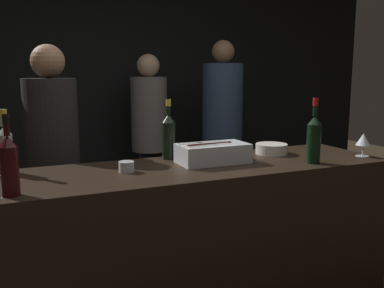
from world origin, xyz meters
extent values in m
cube|color=black|center=(0.00, 2.54, 1.40)|extent=(6.40, 0.06, 2.80)
cube|color=black|center=(0.00, 0.33, 0.49)|extent=(2.29, 0.65, 0.98)
cube|color=silver|center=(0.13, 0.36, 1.03)|extent=(0.40, 0.22, 0.11)
cylinder|color=#B2B7AD|center=(0.08, 0.32, 1.06)|extent=(0.27, 0.11, 0.07)
cylinder|color=black|center=(0.11, 0.36, 1.06)|extent=(0.28, 0.09, 0.07)
cylinder|color=#B2B7AD|center=(0.09, 0.41, 1.06)|extent=(0.30, 0.09, 0.07)
cylinder|color=silver|center=(0.60, 0.46, 1.01)|extent=(0.20, 0.20, 0.06)
cylinder|color=gray|center=(0.60, 0.46, 1.04)|extent=(0.17, 0.17, 0.01)
cylinder|color=silver|center=(1.07, 0.16, 0.98)|extent=(0.08, 0.08, 0.00)
cylinder|color=silver|center=(1.07, 0.16, 1.02)|extent=(0.01, 0.01, 0.07)
cone|color=silver|center=(1.07, 0.16, 1.09)|extent=(0.09, 0.09, 0.07)
cylinder|color=silver|center=(-0.38, 0.34, 1.01)|extent=(0.08, 0.08, 0.06)
sphere|color=#F9D67F|center=(-0.38, 0.34, 1.01)|extent=(0.04, 0.04, 0.04)
cylinder|color=black|center=(-0.06, 0.58, 1.09)|extent=(0.08, 0.08, 0.22)
cone|color=black|center=(-0.06, 0.58, 1.22)|extent=(0.08, 0.08, 0.05)
cylinder|color=black|center=(-0.06, 0.58, 1.29)|extent=(0.03, 0.03, 0.09)
cylinder|color=gold|center=(-0.06, 0.58, 1.32)|extent=(0.03, 0.03, 0.04)
cylinder|color=black|center=(0.66, 0.13, 1.09)|extent=(0.08, 0.08, 0.22)
cone|color=black|center=(0.66, 0.13, 1.23)|extent=(0.08, 0.08, 0.05)
cylinder|color=black|center=(0.66, 0.13, 1.30)|extent=(0.03, 0.03, 0.10)
cylinder|color=maroon|center=(0.66, 0.13, 1.33)|extent=(0.03, 0.03, 0.05)
cylinder|color=black|center=(-0.94, 0.11, 1.08)|extent=(0.08, 0.08, 0.21)
cone|color=black|center=(-0.94, 0.11, 1.21)|extent=(0.08, 0.08, 0.05)
cylinder|color=black|center=(-0.94, 0.11, 1.28)|extent=(0.02, 0.02, 0.09)
cylinder|color=black|center=(-0.94, 0.11, 1.31)|extent=(0.03, 0.03, 0.04)
cylinder|color=#9EA899|center=(-0.96, 0.56, 1.08)|extent=(0.07, 0.07, 0.20)
cone|color=#9EA899|center=(-0.96, 0.56, 1.20)|extent=(0.07, 0.07, 0.04)
cylinder|color=#9EA899|center=(-0.96, 0.56, 1.27)|extent=(0.03, 0.03, 0.09)
cylinder|color=gold|center=(-0.96, 0.56, 1.29)|extent=(0.04, 0.04, 0.04)
cube|color=black|center=(-0.68, 1.04, 0.38)|extent=(0.25, 0.18, 0.76)
cylinder|color=black|center=(-0.68, 1.04, 1.11)|extent=(0.33, 0.33, 0.70)
sphere|color=#997051|center=(-0.68, 1.04, 1.56)|extent=(0.21, 0.21, 0.21)
cube|color=black|center=(0.30, 2.06, 0.38)|extent=(0.26, 0.19, 0.75)
cylinder|color=slate|center=(0.30, 2.06, 1.10)|extent=(0.34, 0.34, 0.70)
sphere|color=beige|center=(0.30, 2.06, 1.56)|extent=(0.21, 0.21, 0.21)
cube|color=black|center=(0.94, 1.78, 0.41)|extent=(0.28, 0.21, 0.82)
cylinder|color=#334766|center=(0.94, 1.78, 1.20)|extent=(0.38, 0.38, 0.75)
sphere|color=#997051|center=(0.94, 1.78, 1.68)|extent=(0.21, 0.21, 0.21)
camera|label=1|loc=(-0.94, -1.80, 1.50)|focal=40.00mm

